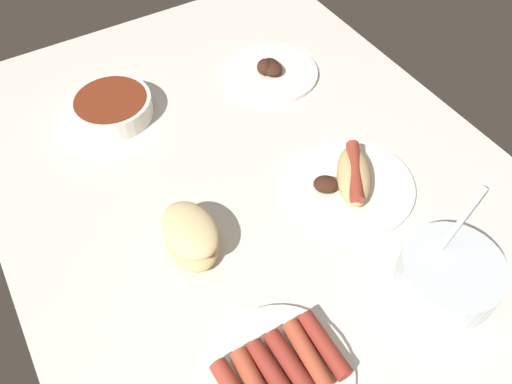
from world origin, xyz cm
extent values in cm
cube|color=silver|center=(0.00, 0.00, -1.50)|extent=(120.00, 90.00, 3.00)
cylinder|color=white|center=(24.10, -18.64, 0.50)|extent=(20.56, 20.56, 1.00)
ellipsoid|color=#381E14|center=(24.96, -18.97, 2.07)|extent=(4.87, 4.29, 2.13)
ellipsoid|color=#381E14|center=(24.38, -16.96, 2.55)|extent=(5.27, 5.10, 3.10)
ellipsoid|color=#381E14|center=(23.64, -18.09, 2.33)|extent=(6.59, 5.84, 2.67)
cylinder|color=silver|center=(-34.23, -14.27, 3.00)|extent=(15.79, 15.79, 6.00)
cylinder|color=beige|center=(-34.23, -14.27, 4.20)|extent=(13.89, 13.89, 2.70)
cube|color=#B7B7BC|center=(-30.68, -16.25, 9.00)|extent=(2.66, 9.79, 13.57)
ellipsoid|color=#DBB77A|center=(-7.66, 16.68, 1.80)|extent=(13.15, 10.14, 3.60)
ellipsoid|color=#E5C689|center=(-7.81, 16.76, 5.40)|extent=(12.01, 8.39, 3.60)
cylinder|color=white|center=(29.52, 16.16, 2.14)|extent=(16.16, 16.16, 4.27)
cylinder|color=maroon|center=(29.52, 16.16, 3.87)|extent=(14.54, 14.54, 1.00)
cylinder|color=white|center=(-10.86, -13.87, 0.50)|extent=(22.92, 22.92, 1.00)
ellipsoid|color=tan|center=(-10.86, -13.87, 3.20)|extent=(14.78, 12.77, 4.40)
cylinder|color=#9E3828|center=(-10.86, -13.87, 4.41)|extent=(12.17, 9.41, 2.40)
ellipsoid|color=#381E14|center=(-9.47, -8.91, 2.40)|extent=(5.58, 5.69, 2.80)
cylinder|color=white|center=(-33.02, 15.55, 0.50)|extent=(20.58, 20.58, 1.00)
cylinder|color=maroon|center=(-33.21, 8.51, 2.28)|extent=(10.28, 2.73, 2.56)
cylinder|color=#AD472D|center=(-33.13, 11.33, 2.28)|extent=(10.41, 3.33, 2.56)
cylinder|color=maroon|center=(-33.06, 14.14, 2.28)|extent=(10.26, 2.63, 2.56)
cylinder|color=maroon|center=(-32.98, 16.95, 2.28)|extent=(10.30, 2.83, 2.56)
camera|label=1|loc=(-52.03, 31.11, 71.57)|focal=35.51mm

